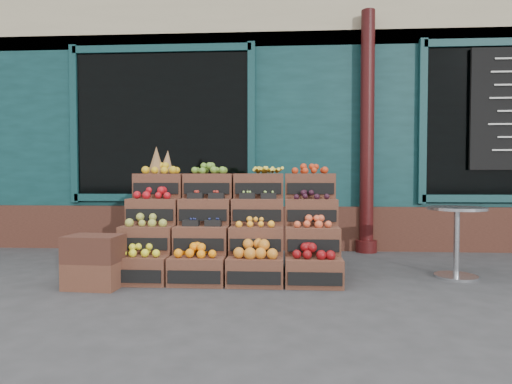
{
  "coord_description": "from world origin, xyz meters",
  "views": [
    {
      "loc": [
        0.07,
        -3.73,
        1.0
      ],
      "look_at": [
        -0.2,
        0.7,
        0.85
      ],
      "focal_mm": 30.0,
      "sensor_mm": 36.0,
      "label": 1
    }
  ],
  "objects": [
    {
      "name": "ground",
      "position": [
        0.0,
        0.0,
        0.0
      ],
      "size": [
        60.0,
        60.0,
        0.0
      ],
      "primitive_type": "plane",
      "color": "#363638",
      "rests_on": "ground"
    },
    {
      "name": "shop_facade",
      "position": [
        0.0,
        5.11,
        2.4
      ],
      "size": [
        12.0,
        6.24,
        4.8
      ],
      "color": "#103738",
      "rests_on": "ground"
    },
    {
      "name": "crate_display",
      "position": [
        -0.45,
        0.67,
        0.41
      ],
      "size": [
        2.15,
        1.05,
        1.34
      ],
      "rotation": [
        0.0,
        0.0,
        -0.0
      ],
      "color": "#573022",
      "rests_on": "ground"
    },
    {
      "name": "spare_crates",
      "position": [
        -1.63,
        0.02,
        0.24
      ],
      "size": [
        0.5,
        0.36,
        0.48
      ],
      "rotation": [
        0.0,
        0.0,
        -0.07
      ],
      "color": "#573022",
      "rests_on": "ground"
    },
    {
      "name": "bistro_table",
      "position": [
        1.8,
        0.61,
        0.44
      ],
      "size": [
        0.56,
        0.56,
        0.71
      ],
      "rotation": [
        0.0,
        0.0,
        0.18
      ],
      "color": "silver",
      "rests_on": "ground"
    },
    {
      "name": "shopkeeper",
      "position": [
        -2.01,
        2.63,
        0.9
      ],
      "size": [
        0.76,
        0.62,
        1.8
      ],
      "primitive_type": "imported",
      "rotation": [
        0.0,
        0.0,
        3.48
      ],
      "color": "#185720",
      "rests_on": "ground"
    }
  ]
}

